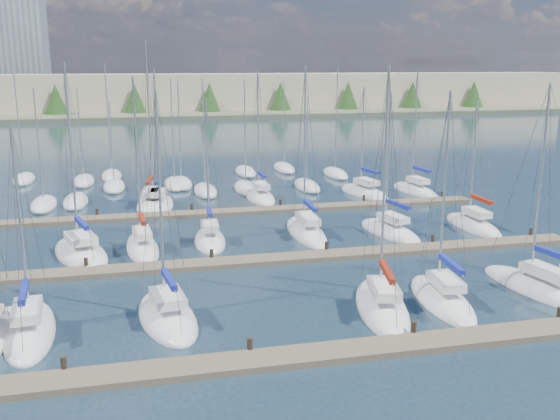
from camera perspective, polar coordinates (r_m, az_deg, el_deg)
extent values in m
plane|color=#233646|center=(84.12, -7.18, 4.43)|extent=(400.00, 400.00, 0.00)
cube|color=#6B5E4C|center=(29.09, 5.53, -12.82)|extent=(44.00, 1.80, 0.35)
cylinder|color=#2D261C|center=(28.74, -19.13, -13.56)|extent=(0.26, 0.26, 1.10)
cylinder|color=#2D261C|center=(28.90, -2.78, -12.62)|extent=(0.26, 0.26, 1.10)
cylinder|color=#2D261C|center=(31.19, 12.11, -10.89)|extent=(0.26, 0.26, 1.10)
cylinder|color=#2D261C|center=(35.18, 24.14, -8.95)|extent=(0.26, 0.26, 1.10)
cube|color=#6B5E4C|center=(41.63, -0.63, -4.54)|extent=(44.00, 1.80, 0.35)
cylinder|color=#2D261C|center=(41.69, -17.29, -4.92)|extent=(0.26, 0.26, 1.10)
cylinder|color=#2D261C|center=(41.80, -6.28, -4.33)|extent=(0.26, 0.26, 1.10)
cylinder|color=#2D261C|center=(43.41, 4.28, -3.61)|extent=(0.26, 0.26, 1.10)
cylinder|color=#2D261C|center=(46.37, 13.77, -2.86)|extent=(0.26, 0.26, 1.10)
cylinder|color=#2D261C|center=(50.43, 21.92, -2.15)|extent=(0.26, 0.26, 1.10)
cube|color=#6B5E4C|center=(54.88, -3.81, -0.14)|extent=(44.00, 1.80, 0.35)
cylinder|color=#2D261C|center=(55.15, -16.36, -0.44)|extent=(0.26, 0.26, 1.10)
cylinder|color=#2D261C|center=(55.24, -8.06, 0.00)|extent=(0.26, 0.26, 1.10)
cylinder|color=#2D261C|center=(56.46, 0.04, 0.43)|extent=(0.26, 0.26, 1.10)
cylinder|color=#2D261C|center=(58.77, 7.66, 0.83)|extent=(0.26, 0.26, 1.10)
cylinder|color=#2D261C|center=(62.02, 14.59, 1.17)|extent=(0.26, 0.26, 1.10)
ellipsoid|color=white|center=(63.25, 7.70, 1.49)|extent=(4.22, 8.14, 1.60)
cube|color=silver|center=(62.68, 7.92, 2.59)|extent=(2.01, 2.96, 0.50)
cylinder|color=#9EA0A5|center=(62.84, 7.56, 6.80)|extent=(0.14, 0.14, 9.54)
cylinder|color=#9EA0A5|center=(61.98, 8.26, 3.44)|extent=(0.74, 3.21, 0.10)
cube|color=navy|center=(61.96, 8.27, 3.55)|extent=(0.89, 3.00, 0.30)
ellipsoid|color=white|center=(65.02, 12.26, 1.63)|extent=(3.14, 7.90, 1.60)
cube|color=black|center=(65.02, 12.26, 1.63)|extent=(1.60, 3.80, 0.12)
cube|color=silver|center=(64.46, 12.49, 2.69)|extent=(1.55, 2.82, 0.50)
cylinder|color=#9EA0A5|center=(64.57, 12.25, 7.39)|extent=(0.14, 0.14, 10.90)
cylinder|color=#9EA0A5|center=(63.77, 12.84, 3.52)|extent=(0.48, 3.22, 0.10)
cube|color=navy|center=(63.75, 12.84, 3.63)|extent=(0.65, 2.99, 0.30)
ellipsoid|color=white|center=(45.14, -17.74, -3.89)|extent=(5.29, 8.73, 1.60)
cube|color=black|center=(45.14, -17.74, -3.89)|extent=(2.66, 4.22, 0.12)
cube|color=silver|center=(44.39, -17.75, -2.43)|extent=(2.45, 3.23, 0.50)
cylinder|color=#9EA0A5|center=(44.29, -18.56, 4.99)|extent=(0.14, 0.14, 11.86)
cylinder|color=#9EA0A5|center=(43.51, -17.67, -1.31)|extent=(1.06, 3.33, 0.10)
cube|color=navy|center=(43.48, -17.68, -1.16)|extent=(1.17, 3.12, 0.30)
ellipsoid|color=white|center=(33.46, -21.89, -10.34)|extent=(3.04, 7.93, 1.60)
cube|color=black|center=(33.46, -21.89, -10.34)|extent=(1.55, 3.81, 0.12)
cube|color=silver|center=(32.62, -22.14, -8.51)|extent=(1.54, 2.81, 0.50)
cylinder|color=#9EA0A5|center=(32.33, -22.69, -0.78)|extent=(0.14, 0.14, 9.07)
cylinder|color=#9EA0A5|center=(31.68, -22.37, -7.15)|extent=(0.37, 3.25, 0.10)
cube|color=navy|center=(31.64, -22.39, -6.94)|extent=(0.55, 3.01, 0.30)
ellipsoid|color=white|center=(60.73, -1.84, 1.11)|extent=(2.56, 7.51, 1.60)
cube|color=maroon|center=(60.73, -1.84, 1.11)|extent=(1.33, 3.61, 0.12)
cube|color=silver|center=(60.11, -1.78, 2.25)|extent=(1.40, 2.63, 0.50)
cylinder|color=#9EA0A5|center=(60.26, -2.01, 7.33)|extent=(0.14, 0.14, 11.00)
cylinder|color=#9EA0A5|center=(59.34, -1.67, 3.13)|extent=(0.12, 3.15, 0.10)
cube|color=navy|center=(59.31, -1.67, 3.25)|extent=(0.32, 2.90, 0.30)
ellipsoid|color=white|center=(59.24, -11.60, 0.52)|extent=(3.97, 9.04, 1.60)
cube|color=silver|center=(58.55, -11.71, 1.67)|extent=(1.91, 3.25, 0.50)
cylinder|color=#9EA0A5|center=(58.72, -11.88, 8.23)|extent=(0.14, 0.14, 13.74)
cylinder|color=#9EA0A5|center=(57.67, -11.85, 2.55)|extent=(0.67, 3.64, 0.10)
cube|color=maroon|center=(57.64, -11.86, 2.67)|extent=(0.82, 3.38, 0.30)
ellipsoid|color=white|center=(39.35, 22.63, -6.85)|extent=(3.97, 9.09, 1.60)
cube|color=black|center=(39.35, 22.63, -6.85)|extent=(2.00, 4.38, 0.12)
cube|color=silver|center=(38.66, 23.27, -5.23)|extent=(1.88, 3.27, 0.50)
cylinder|color=#9EA0A5|center=(38.20, 22.74, 2.56)|extent=(0.14, 0.14, 10.75)
cylinder|color=#9EA0A5|center=(37.90, 24.18, -4.01)|extent=(0.75, 3.65, 0.10)
cube|color=navy|center=(37.87, 24.19, -3.84)|extent=(0.89, 3.40, 0.30)
ellipsoid|color=white|center=(48.25, 2.41, -2.15)|extent=(2.70, 8.97, 1.60)
cube|color=silver|center=(47.50, 2.55, -0.78)|extent=(1.43, 3.15, 0.50)
cylinder|color=#9EA0A5|center=(47.56, 2.29, 6.08)|extent=(0.14, 0.14, 11.64)
cylinder|color=#9EA0A5|center=(46.58, 2.78, 0.27)|extent=(0.22, 3.74, 0.10)
cube|color=navy|center=(46.55, 2.78, 0.41)|extent=(0.41, 3.44, 0.30)
ellipsoid|color=white|center=(45.25, -12.46, -3.52)|extent=(2.71, 7.82, 1.60)
cube|color=silver|center=(44.53, -12.50, -2.05)|extent=(1.38, 2.77, 0.50)
cylinder|color=#9EA0A5|center=(44.45, -12.95, 4.75)|extent=(0.14, 0.14, 10.89)
cylinder|color=#9EA0A5|center=(43.67, -12.50, -0.93)|extent=(0.33, 3.23, 0.10)
cube|color=maroon|center=(43.64, -12.51, -0.78)|extent=(0.51, 2.98, 0.30)
ellipsoid|color=white|center=(33.19, -10.26, -9.74)|extent=(3.72, 7.67, 1.60)
cube|color=silver|center=(32.36, -10.23, -7.87)|extent=(1.85, 2.76, 0.50)
cylinder|color=#9EA0A5|center=(31.83, -10.93, 1.25)|extent=(0.14, 0.14, 10.61)
cylinder|color=#9EA0A5|center=(31.45, -10.10, -6.46)|extent=(0.52, 3.08, 0.10)
cube|color=navy|center=(31.41, -10.11, -6.25)|extent=(0.68, 2.86, 0.30)
ellipsoid|color=white|center=(49.06, 9.99, -2.08)|extent=(3.76, 7.82, 1.60)
cube|color=black|center=(49.06, 9.99, -2.08)|extent=(1.90, 3.77, 0.12)
cube|color=silver|center=(48.43, 10.29, -0.70)|extent=(1.80, 2.83, 0.50)
cylinder|color=#9EA0A5|center=(48.34, 9.88, 4.87)|extent=(0.14, 0.14, 9.73)
cylinder|color=#9EA0A5|center=(47.70, 10.74, 0.36)|extent=(0.66, 3.12, 0.10)
cube|color=navy|center=(47.68, 10.75, 0.50)|extent=(0.82, 2.91, 0.30)
ellipsoid|color=white|center=(34.33, 9.28, -8.89)|extent=(4.31, 8.64, 1.60)
cube|color=silver|center=(33.48, 9.49, -7.10)|extent=(2.01, 3.14, 0.50)
cylinder|color=#9EA0A5|center=(33.01, 9.54, 2.71)|extent=(0.14, 0.14, 11.70)
cylinder|color=#9EA0A5|center=(32.52, 9.76, -5.77)|extent=(0.85, 3.42, 0.10)
cube|color=maroon|center=(32.48, 9.77, -5.57)|extent=(0.98, 3.19, 0.30)
ellipsoid|color=white|center=(58.53, -10.97, 0.40)|extent=(3.25, 7.20, 1.60)
cube|color=silver|center=(57.91, -11.05, 1.57)|extent=(1.64, 2.57, 0.50)
cylinder|color=#9EA0A5|center=(57.97, -11.23, 7.04)|extent=(0.14, 0.14, 11.40)
cylinder|color=#9EA0A5|center=(57.17, -11.13, 2.49)|extent=(0.40, 2.92, 0.10)
cube|color=navy|center=(57.14, -11.13, 2.61)|extent=(0.58, 2.71, 0.30)
ellipsoid|color=white|center=(52.42, 17.22, -1.48)|extent=(2.37, 7.55, 1.60)
cube|color=silver|center=(51.80, 17.53, -0.20)|extent=(1.30, 2.65, 0.50)
cylinder|color=#9EA0A5|center=(51.85, 17.30, 4.57)|extent=(0.14, 0.14, 8.91)
cylinder|color=#9EA0A5|center=(51.07, 17.95, 0.79)|extent=(0.12, 3.17, 0.10)
cube|color=maroon|center=(51.05, 17.96, 0.92)|extent=(0.32, 2.91, 0.30)
ellipsoid|color=white|center=(46.25, -6.43, -2.91)|extent=(2.66, 6.57, 1.60)
cube|color=maroon|center=(46.25, -6.43, -2.91)|extent=(1.37, 3.16, 0.12)
cube|color=silver|center=(45.59, -6.45, -1.45)|extent=(1.38, 2.33, 0.50)
cylinder|color=#9EA0A5|center=(45.49, -6.65, 4.21)|extent=(0.14, 0.14, 9.35)
cylinder|color=#9EA0A5|center=(44.84, -6.45, -0.32)|extent=(0.28, 2.70, 0.10)
cube|color=navy|center=(44.81, -6.45, -0.17)|extent=(0.46, 2.50, 0.30)
ellipsoid|color=white|center=(36.02, 14.57, -8.08)|extent=(3.24, 7.81, 1.60)
cube|color=silver|center=(35.24, 14.92, -6.33)|extent=(1.62, 2.79, 0.50)
cylinder|color=#9EA0A5|center=(34.83, 14.81, 1.91)|extent=(0.14, 0.14, 10.40)
cylinder|color=#9EA0A5|center=(34.38, 15.39, -5.01)|extent=(0.44, 3.18, 0.10)
cube|color=navy|center=(34.34, 15.41, -4.82)|extent=(0.61, 2.95, 0.30)
cylinder|color=#9EA0A5|center=(73.86, -22.80, 7.34)|extent=(0.12, 0.12, 11.20)
ellipsoid|color=white|center=(74.67, -22.37, 2.58)|extent=(2.20, 6.40, 1.40)
cylinder|color=#9EA0A5|center=(66.65, -9.18, 7.20)|extent=(0.12, 0.12, 10.14)
ellipsoid|color=white|center=(67.49, -9.00, 2.37)|extent=(2.20, 6.40, 1.40)
cylinder|color=#9EA0A5|center=(66.38, -9.81, 7.30)|extent=(0.12, 0.12, 10.49)
ellipsoid|color=white|center=(67.24, -9.62, 2.31)|extent=(2.20, 6.40, 1.40)
cylinder|color=#9EA0A5|center=(75.63, 0.39, 8.06)|extent=(0.12, 0.12, 10.06)
ellipsoid|color=white|center=(76.37, 0.38, 3.81)|extent=(2.20, 6.40, 1.40)
cylinder|color=#9EA0A5|center=(70.61, -17.81, 6.77)|extent=(0.12, 0.12, 9.39)
ellipsoid|color=white|center=(71.37, -17.51, 2.51)|extent=(2.20, 6.40, 1.40)
cylinder|color=#9EA0A5|center=(59.87, -21.23, 5.64)|extent=(0.12, 0.12, 9.85)
ellipsoid|color=white|center=(60.79, -20.79, 0.44)|extent=(2.20, 6.40, 1.40)
cylinder|color=#9EA0A5|center=(60.22, -18.54, 5.63)|extent=(0.12, 0.12, 9.30)
ellipsoid|color=white|center=(61.10, -18.17, 0.71)|extent=(2.20, 6.40, 1.40)
cylinder|color=#9EA0A5|center=(71.98, 5.20, 8.38)|extent=(0.12, 0.12, 11.68)
ellipsoid|color=white|center=(72.83, 5.09, 3.29)|extent=(2.20, 6.40, 1.40)
cylinder|color=#9EA0A5|center=(63.34, -3.21, 6.86)|extent=(0.12, 0.12, 9.76)
ellipsoid|color=white|center=(64.21, -3.15, 1.95)|extent=(2.20, 6.40, 1.40)
cylinder|color=#9EA0A5|center=(72.88, -15.45, 8.12)|extent=(0.12, 0.12, 11.95)
ellipsoid|color=white|center=(73.73, -15.13, 3.00)|extent=(2.20, 6.40, 1.40)
cylinder|color=#9EA0A5|center=(64.60, 2.52, 6.42)|extent=(0.12, 0.12, 8.46)
ellipsoid|color=white|center=(65.37, 2.47, 2.17)|extent=(2.20, 6.40, 1.40)
cylinder|color=#9EA0A5|center=(66.66, -15.16, 6.03)|extent=(0.12, 0.12, 8.12)
ellipsoid|color=white|center=(67.39, -14.92, 2.06)|extent=(2.20, 6.40, 1.40)
cylinder|color=#9EA0A5|center=(73.19, -3.24, 7.84)|extent=(0.12, 0.12, 10.00)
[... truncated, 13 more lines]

